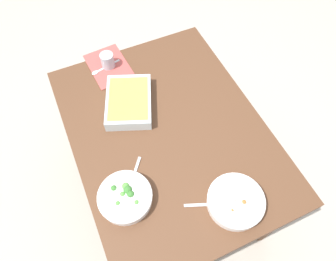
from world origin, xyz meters
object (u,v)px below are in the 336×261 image
Objects in this scene: broccoli_bowl at (125,197)px; drink_cup at (108,61)px; spoon_by_broccoli at (132,180)px; stew_bowl at (236,201)px; spoon_by_stew at (211,204)px; spoon_spare at (102,69)px; baking_dish at (129,101)px.

broccoli_bowl is 0.77m from drink_cup.
spoon_by_broccoli is at bearing 141.69° from broccoli_bowl.
broccoli_bowl is at bearing -13.08° from drink_cup.
spoon_by_broccoli is at bearing -127.98° from stew_bowl.
spoon_by_stew is at bearing 62.02° from broccoli_bowl.
broccoli_bowl is at bearing -117.98° from spoon_by_stew.
stew_bowl is at bearing 16.28° from spoon_spare.
baking_dish is at bearing -161.32° from stew_bowl.
broccoli_bowl reaches higher than spoon_spare.
baking_dish is at bearing 10.55° from spoon_spare.
baking_dish is 2.12× the size of spoon_by_stew.
baking_dish reaches higher than spoon_by_stew.
spoon_by_stew is (0.62, 0.13, -0.03)m from baking_dish.
broccoli_bowl is at bearing -116.65° from stew_bowl.
drink_cup is (-0.30, -0.01, 0.00)m from baking_dish.
broccoli_bowl reaches higher than baking_dish.
spoon_spare is (-0.67, 0.08, 0.00)m from spoon_by_broccoli.
drink_cup is 0.93m from spoon_by_stew.
stew_bowl is at bearing 18.68° from baking_dish.
drink_cup reaches higher than spoon_by_broccoli.
spoon_by_stew is 0.92m from spoon_spare.
drink_cup is at bearing -171.17° from spoon_by_stew.
spoon_spare is at bearing -163.72° from stew_bowl.
spoon_spare is (-0.91, -0.18, 0.00)m from spoon_by_stew.
spoon_by_broccoli is (-0.07, 0.06, -0.03)m from broccoli_bowl.
spoon_by_stew is 1.14× the size of spoon_by_broccoli.
baking_dish is 0.30m from drink_cup.
stew_bowl is 1.36× the size of spoon_spare.
spoon_by_broccoli is at bearing -9.90° from drink_cup.
broccoli_bowl is 0.75m from spoon_spare.
stew_bowl reaches higher than spoon_by_stew.
spoon_by_stew is 0.97× the size of spoon_spare.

